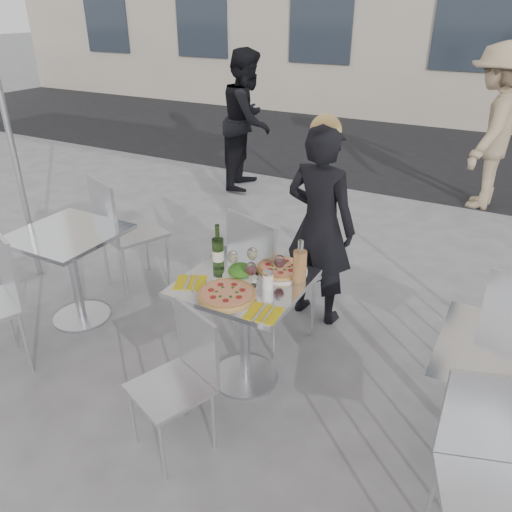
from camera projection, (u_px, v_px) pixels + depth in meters
The scene contains 24 objects.
ground at pixel (245, 378), 3.34m from camera, with size 80.00×80.00×0.00m, color slate.
street_asphalt at pixel (435, 152), 8.44m from camera, with size 24.00×5.00×0.00m, color black.
main_table at pixel (244, 310), 3.10m from camera, with size 0.72×0.72×0.75m.
side_table_left at pixel (71, 258), 3.74m from camera, with size 0.72×0.72×0.75m.
side_table_right at pixel (508, 390), 2.46m from camera, with size 0.72×0.72×0.75m.
chair_far at pixel (264, 269), 3.44m from camera, with size 0.59×0.60×1.02m.
chair_near at pixel (183, 371), 2.67m from camera, with size 0.49×0.49×0.82m.
side_chair_lfar at pixel (120, 226), 4.13m from camera, with size 0.61×0.62×1.02m.
side_chair_rnear at pixel (492, 466), 2.05m from camera, with size 0.53×0.54×0.92m.
woman_diner at pixel (320, 226), 3.70m from camera, with size 0.56×0.37×1.54m, color black.
pedestrian_a at pixel (247, 120), 6.50m from camera, with size 0.86×0.67×1.77m, color black.
pedestrian_b at pixel (492, 128), 5.81m from camera, with size 1.22×0.70×1.89m, color #9F8766.
pizza_near at pixel (227, 294), 2.85m from camera, with size 0.34×0.34×0.02m.
pizza_far at pixel (281, 269), 3.11m from camera, with size 0.34×0.34×0.03m.
salad_plate at pixel (240, 272), 3.03m from camera, with size 0.22×0.22×0.09m.
wine_bottle at pixel (218, 252), 3.10m from camera, with size 0.07×0.08×0.29m.
carafe at pixel (300, 267), 2.91m from camera, with size 0.08×0.08×0.29m.
sugar_shaker at pixel (268, 280), 2.91m from camera, with size 0.06×0.06×0.11m.
wineglass_white_a at pixel (233, 258), 3.04m from camera, with size 0.07×0.07×0.16m.
wineglass_white_b at pixel (252, 254), 3.08m from camera, with size 0.07×0.07×0.16m.
wineglass_red_a at pixel (251, 270), 2.90m from camera, with size 0.07×0.07×0.16m.
wineglass_red_b at pixel (280, 262), 2.98m from camera, with size 0.07×0.07×0.16m.
napkin_left at pixel (191, 282), 2.98m from camera, with size 0.24×0.24×0.01m.
napkin_right at pixel (264, 313), 2.69m from camera, with size 0.20×0.20×0.01m.
Camera 1 is at (1.32, -2.26, 2.24)m, focal length 35.00 mm.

